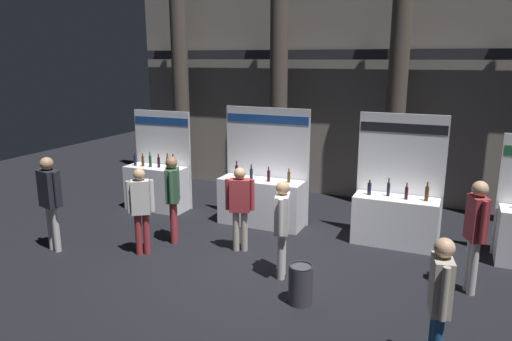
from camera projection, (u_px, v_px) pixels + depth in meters
name	position (u px, v px, depth m)	size (l,w,h in m)	color
ground_plane	(270.00, 268.00, 8.21)	(24.00, 24.00, 0.00)	black
hall_colonnade	(342.00, 70.00, 11.72)	(11.69, 1.16, 6.61)	gray
exhibitor_booth_0	(157.00, 184.00, 11.30)	(1.53, 0.66, 2.34)	white
exhibitor_booth_1	(262.00, 197.00, 10.24)	(1.92, 0.66, 2.53)	white
exhibitor_booth_2	(395.00, 214.00, 9.15)	(1.66, 0.66, 2.53)	white
trash_bin	(301.00, 284.00, 6.98)	(0.36, 0.36, 0.60)	#38383D
visitor_0	(476.00, 228.00, 7.12)	(0.33, 0.49, 1.79)	silver
visitor_1	(282.00, 221.00, 7.66)	(0.32, 0.58, 1.65)	silver
visitor_2	(440.00, 297.00, 5.21)	(0.27, 0.54, 1.68)	navy
visitor_3	(141.00, 205.00, 8.58)	(0.42, 0.36, 1.64)	maroon
visitor_4	(240.00, 203.00, 8.73)	(0.52, 0.32, 1.61)	#ADA393
visitor_5	(50.00, 195.00, 8.71)	(0.54, 0.34, 1.81)	silver
visitor_6	(173.00, 192.00, 9.14)	(0.37, 0.48, 1.73)	maroon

